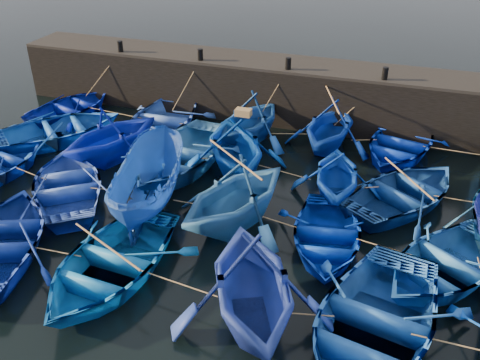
% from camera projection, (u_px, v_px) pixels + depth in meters
% --- Properties ---
extents(ground, '(120.00, 120.00, 0.00)m').
position_uv_depth(ground, '(206.00, 251.00, 16.09)').
color(ground, black).
rests_on(ground, ground).
extents(quay_wall, '(26.00, 2.50, 2.50)m').
position_uv_depth(quay_wall, '(291.00, 93.00, 24.07)').
color(quay_wall, black).
rests_on(quay_wall, ground).
extents(quay_top, '(26.00, 2.50, 0.12)m').
position_uv_depth(quay_top, '(293.00, 64.00, 23.41)').
color(quay_top, black).
rests_on(quay_top, quay_wall).
extents(bollard_0, '(0.24, 0.24, 0.50)m').
position_uv_depth(bollard_0, '(120.00, 46.00, 24.72)').
color(bollard_0, black).
rests_on(bollard_0, quay_top).
extents(bollard_1, '(0.24, 0.24, 0.50)m').
position_uv_depth(bollard_1, '(200.00, 55.00, 23.62)').
color(bollard_1, black).
rests_on(bollard_1, quay_top).
extents(bollard_2, '(0.24, 0.24, 0.50)m').
position_uv_depth(bollard_2, '(288.00, 63.00, 22.52)').
color(bollard_2, black).
rests_on(bollard_2, quay_top).
extents(bollard_3, '(0.24, 0.24, 0.50)m').
position_uv_depth(bollard_3, '(385.00, 73.00, 21.42)').
color(bollard_3, black).
rests_on(bollard_3, quay_top).
extents(boat_0, '(4.36, 5.21, 0.93)m').
position_uv_depth(boat_0, '(72.00, 107.00, 24.67)').
color(boat_0, '#00107E').
rests_on(boat_0, ground).
extents(boat_1, '(4.21, 5.67, 1.13)m').
position_uv_depth(boat_1, '(161.00, 121.00, 23.06)').
color(boat_1, blue).
rests_on(boat_1, ground).
extents(boat_2, '(4.52, 4.93, 2.19)m').
position_uv_depth(boat_2, '(250.00, 118.00, 21.94)').
color(boat_2, navy).
rests_on(boat_2, ground).
extents(boat_3, '(3.98, 4.47, 2.15)m').
position_uv_depth(boat_3, '(330.00, 125.00, 21.40)').
color(boat_3, '#082F9C').
rests_on(boat_3, ground).
extents(boat_4, '(4.60, 5.66, 1.03)m').
position_uv_depth(boat_4, '(399.00, 144.00, 21.22)').
color(boat_4, '#0324A5').
rests_on(boat_4, ground).
extents(boat_6, '(6.39, 6.55, 1.11)m').
position_uv_depth(boat_6, '(58.00, 129.00, 22.32)').
color(boat_6, blue).
rests_on(boat_6, ground).
extents(boat_7, '(5.10, 5.42, 2.27)m').
position_uv_depth(boat_7, '(112.00, 134.00, 20.53)').
color(boat_7, '#0619A3').
rests_on(boat_7, ground).
extents(boat_8, '(4.68, 6.16, 1.20)m').
position_uv_depth(boat_8, '(179.00, 154.00, 20.26)').
color(boat_8, '#2E6EBF').
rests_on(boat_8, ground).
extents(boat_9, '(5.72, 5.96, 2.43)m').
position_uv_depth(boat_9, '(235.00, 145.00, 19.52)').
color(boat_9, '#053C9D').
rests_on(boat_9, ground).
extents(boat_10, '(3.69, 4.10, 1.92)m').
position_uv_depth(boat_10, '(337.00, 173.00, 18.23)').
color(boat_10, '#0A3DBD').
rests_on(boat_10, ground).
extents(boat_11, '(5.75, 6.15, 1.04)m').
position_uv_depth(boat_11, '(406.00, 192.00, 18.02)').
color(boat_11, navy).
rests_on(boat_11, ground).
extents(boat_14, '(5.84, 6.13, 1.03)m').
position_uv_depth(boat_14, '(68.00, 185.00, 18.45)').
color(boat_14, '#2545B4').
rests_on(boat_14, ground).
extents(boat_15, '(2.99, 5.49, 2.01)m').
position_uv_depth(boat_15, '(147.00, 184.00, 17.54)').
color(boat_15, '#194595').
rests_on(boat_15, ground).
extents(boat_16, '(5.43, 5.76, 2.41)m').
position_uv_depth(boat_16, '(235.00, 194.00, 16.61)').
color(boat_16, '#25609C').
rests_on(boat_16, ground).
extents(boat_17, '(3.80, 4.83, 0.91)m').
position_uv_depth(boat_17, '(326.00, 236.00, 15.97)').
color(boat_17, '#0129A6').
rests_on(boat_17, ground).
extents(boat_18, '(5.56, 5.95, 1.00)m').
position_uv_depth(boat_18, '(445.00, 263.00, 14.78)').
color(boat_18, blue).
rests_on(boat_18, ground).
extents(boat_21, '(5.51, 6.32, 1.09)m').
position_uv_depth(boat_21, '(1.00, 240.00, 15.63)').
color(boat_21, navy).
rests_on(boat_21, ground).
extents(boat_22, '(4.19, 5.59, 1.11)m').
position_uv_depth(boat_22, '(109.00, 263.00, 14.71)').
color(boat_22, '#0C5FB5').
rests_on(boat_22, ground).
extents(boat_23, '(5.75, 6.05, 2.50)m').
position_uv_depth(boat_23, '(252.00, 283.00, 12.95)').
color(boat_23, navy).
rests_on(boat_23, ground).
extents(boat_24, '(5.20, 6.50, 1.20)m').
position_uv_depth(boat_24, '(372.00, 323.00, 12.68)').
color(boat_24, '#144AA0').
rests_on(boat_24, ground).
extents(wooden_crate, '(0.56, 0.35, 0.25)m').
position_uv_depth(wooden_crate, '(243.00, 112.00, 18.77)').
color(wooden_crate, olive).
rests_on(wooden_crate, boat_9).
extents(mooring_ropes, '(18.57, 11.88, 2.10)m').
position_uv_depth(mooring_ropes, '(249.00, 152.00, 19.79)').
color(mooring_ropes, tan).
rests_on(mooring_ropes, ground).
extents(loose_oars, '(9.78, 12.00, 1.43)m').
position_uv_depth(loose_oars, '(282.00, 164.00, 17.25)').
color(loose_oars, '#99724C').
rests_on(loose_oars, ground).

